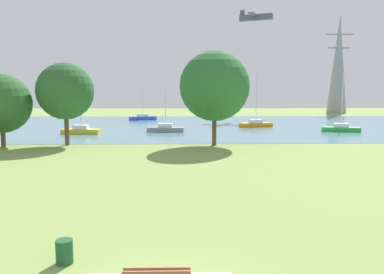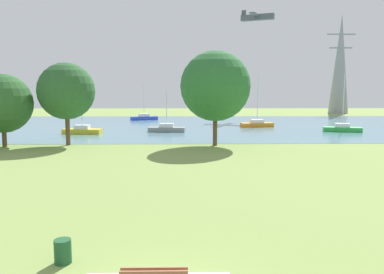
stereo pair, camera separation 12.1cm
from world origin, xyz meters
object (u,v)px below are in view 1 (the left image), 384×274
at_px(electricity_pylon, 338,64).
at_px(sailboat_green, 341,128).
at_px(litter_bin, 64,252).
at_px(sailboat_yellow, 81,130).
at_px(tree_west_near, 215,86).
at_px(sailboat_orange, 256,124).
at_px(sailboat_blue, 143,117).
at_px(light_aircraft, 256,17).
at_px(sailboat_gray, 166,129).
at_px(tree_east_far, 1,104).
at_px(tree_east_near, 65,91).

bearing_deg(electricity_pylon, sailboat_green, -110.57).
bearing_deg(litter_bin, sailboat_yellow, 103.67).
xyz_separation_m(litter_bin, sailboat_yellow, (-8.97, 36.87, 0.05)).
bearing_deg(sailboat_green, tree_west_near, -145.95).
bearing_deg(sailboat_yellow, sailboat_green, 2.91).
height_order(sailboat_orange, tree_west_near, tree_west_near).
bearing_deg(litter_bin, tree_west_near, 75.20).
relative_size(sailboat_blue, light_aircraft, 0.80).
xyz_separation_m(sailboat_gray, tree_east_far, (-15.31, -12.91, 3.80)).
relative_size(litter_bin, tree_west_near, 0.08).
height_order(litter_bin, tree_east_far, tree_east_far).
relative_size(sailboat_orange, tree_east_far, 1.07).
relative_size(litter_bin, sailboat_blue, 0.12).
xyz_separation_m(sailboat_blue, tree_west_near, (10.46, -31.97, 5.46)).
distance_m(tree_east_far, tree_west_near, 20.83).
xyz_separation_m(tree_east_near, light_aircraft, (25.78, 37.98, 13.92)).
bearing_deg(tree_east_near, sailboat_yellow, 96.59).
bearing_deg(sailboat_gray, tree_west_near, -66.12).
bearing_deg(electricity_pylon, sailboat_orange, -127.54).
height_order(litter_bin, sailboat_green, sailboat_green).
bearing_deg(light_aircraft, tree_east_near, -124.17).
distance_m(sailboat_gray, sailboat_green, 23.19).
distance_m(sailboat_orange, sailboat_blue, 22.52).
bearing_deg(electricity_pylon, light_aircraft, -150.36).
bearing_deg(tree_east_near, electricity_pylon, 46.78).
bearing_deg(tree_west_near, sailboat_yellow, 147.26).
bearing_deg(tree_west_near, sailboat_gray, 113.88).
distance_m(sailboat_blue, tree_east_near, 32.20).
height_order(tree_east_far, light_aircraft, light_aircraft).
height_order(litter_bin, sailboat_orange, sailboat_orange).
xyz_separation_m(sailboat_yellow, light_aircraft, (26.92, 28.17, 18.88)).
bearing_deg(sailboat_yellow, sailboat_blue, 75.70).
distance_m(sailboat_blue, electricity_pylon, 47.76).
relative_size(sailboat_gray, tree_east_far, 0.76).
bearing_deg(tree_west_near, litter_bin, -104.80).
bearing_deg(litter_bin, sailboat_blue, 93.36).
height_order(sailboat_gray, sailboat_green, sailboat_green).
height_order(electricity_pylon, light_aircraft, electricity_pylon).
height_order(sailboat_orange, light_aircraft, light_aircraft).
relative_size(sailboat_yellow, tree_east_near, 0.75).
bearing_deg(sailboat_green, tree_east_near, -160.53).
distance_m(sailboat_yellow, sailboat_orange, 25.08).
bearing_deg(tree_east_far, sailboat_green, 18.13).
bearing_deg(tree_west_near, tree_east_far, -178.30).
distance_m(sailboat_yellow, tree_west_near, 19.78).
xyz_separation_m(tree_west_near, light_aircraft, (10.93, 38.45, 13.41)).
xyz_separation_m(sailboat_yellow, tree_east_near, (1.13, -9.82, 4.96)).
height_order(sailboat_blue, tree_east_far, tree_east_far).
relative_size(sailboat_yellow, tree_east_far, 0.87).
distance_m(sailboat_gray, tree_east_far, 20.38).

